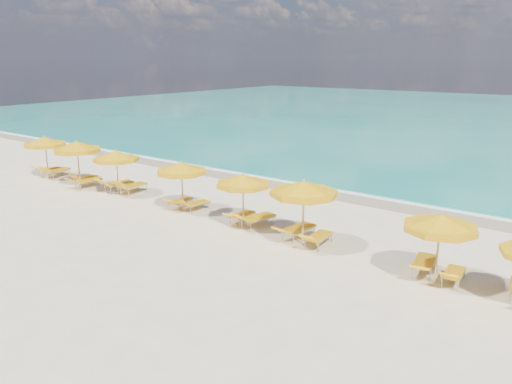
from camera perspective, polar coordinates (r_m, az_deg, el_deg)
The scene contains 26 objects.
ground_plane at distance 20.96m, azimuth -2.47°, elevation -4.03°, with size 120.00×120.00×0.00m, color beige.
ocean at distance 64.87m, azimuth 25.77°, elevation 7.57°, with size 120.00×80.00×0.30m, color #157A6B.
wet_sand_band at distance 26.83m, azimuth 7.60°, elevation 0.16°, with size 120.00×2.60×0.01m, color tan.
foam_line at distance 27.51m, azimuth 8.42°, elevation 0.50°, with size 120.00×1.20×0.03m, color white.
whitecap_near at distance 37.87m, azimuth 6.88°, elevation 4.57°, with size 14.00×0.36×0.05m, color white.
umbrella_0 at distance 31.79m, azimuth -22.99°, elevation 5.30°, with size 2.82×2.82×2.46m.
umbrella_1 at distance 28.58m, azimuth -19.79°, elevation 4.85°, with size 2.94×2.94×2.59m.
umbrella_2 at distance 26.43m, azimuth -15.71°, elevation 3.94°, with size 2.68×2.68×2.34m.
umbrella_3 at distance 22.89m, azimuth -8.51°, elevation 2.69°, with size 3.06×3.06×2.35m.
umbrella_4 at distance 20.49m, azimuth -1.49°, elevation 1.27°, with size 2.71×2.71×2.30m.
umbrella_5 at distance 18.43m, azimuth 5.48°, elevation 0.35°, with size 2.75×2.75×2.57m.
umbrella_6 at distance 16.26m, azimuth 20.33°, elevation -3.36°, with size 2.42×2.42×2.32m.
lounger_0_left at distance 32.61m, azimuth -22.56°, elevation 2.17°, with size 0.79×1.74×0.71m.
lounger_0_right at distance 31.80m, azimuth -21.76°, elevation 2.00°, with size 1.00×1.97×0.88m.
lounger_1_left at distance 29.59m, azimuth -18.88°, elevation 1.28°, with size 0.68×1.63×0.76m.
lounger_1_right at distance 28.74m, azimuth -18.71°, elevation 0.95°, with size 0.75×1.96×0.72m.
lounger_2_left at distance 27.46m, azimuth -15.49°, elevation 0.60°, with size 0.93×2.03×0.87m.
lounger_2_right at distance 26.79m, azimuth -13.90°, elevation 0.35°, with size 0.81×1.96×0.91m.
lounger_3_left at distance 23.74m, azimuth -8.63°, elevation -1.36°, with size 0.77×1.75×0.69m.
lounger_3_right at distance 23.32m, azimuth -6.88°, elevation -1.61°, with size 0.77×1.65×0.72m.
lounger_4_left at distance 21.51m, azimuth -1.66°, elevation -2.95°, with size 0.58×1.69×0.65m.
lounger_4_right at distance 20.89m, azimuth 0.13°, elevation -3.37°, with size 1.04×2.09×0.82m.
lounger_5_left at distance 19.67m, azimuth 4.78°, elevation -4.64°, with size 0.88×2.08×0.73m.
lounger_5_right at distance 18.96m, azimuth 7.11°, elevation -5.53°, with size 0.75×1.86×0.76m.
lounger_6_left at distance 17.43m, azimuth 18.64°, elevation -8.12°, with size 0.98×2.06×0.72m.
lounger_6_right at distance 17.04m, azimuth 21.61°, elevation -9.07°, with size 0.69×1.65×0.70m.
Camera 1 is at (12.61, -15.26, 6.88)m, focal length 35.00 mm.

